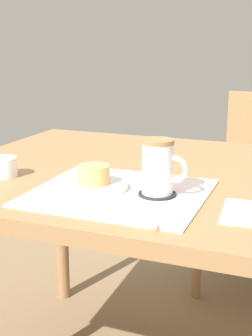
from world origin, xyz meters
TOP-DOWN VIEW (x-y plane):
  - dining_table at (0.00, 0.00)m, footprint 1.20×0.89m
  - placemat at (-0.04, -0.22)m, footprint 0.39×0.35m
  - pastry_plate at (-0.11, -0.22)m, footprint 0.16×0.16m
  - pastry at (-0.11, -0.22)m, footprint 0.07×0.07m
  - coffee_coaster at (0.04, -0.21)m, footprint 0.09×0.09m
  - coffee_mug at (0.05, -0.21)m, footprint 0.10×0.07m
  - teaspoon at (0.05, -0.38)m, footprint 0.13×0.05m
  - sugar_bowl at (-0.37, -0.20)m, footprint 0.07×0.07m

SIDE VIEW (x-z plane):
  - dining_table at x=0.00m, z-range 0.28..0.99m
  - placemat at x=-0.04m, z-range 0.70..0.71m
  - coffee_coaster at x=0.04m, z-range 0.71..0.71m
  - teaspoon at x=0.05m, z-range 0.71..0.72m
  - pastry_plate at x=-0.11m, z-range 0.71..0.72m
  - sugar_bowl at x=-0.37m, z-range 0.70..0.75m
  - pastry at x=-0.11m, z-range 0.72..0.76m
  - coffee_mug at x=0.05m, z-range 0.71..0.83m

